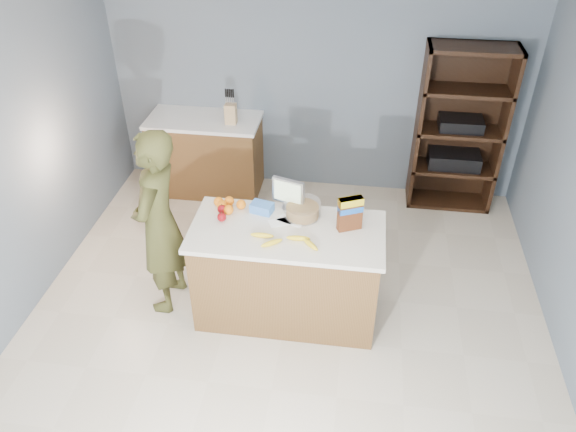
# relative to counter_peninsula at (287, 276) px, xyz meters

# --- Properties ---
(floor) EXTENTS (4.50, 5.00, 0.02)m
(floor) POSITION_rel_counter_peninsula_xyz_m (0.00, -0.30, -0.42)
(floor) COLOR beige
(floor) RESTS_ON ground
(walls) EXTENTS (4.52, 5.02, 2.51)m
(walls) POSITION_rel_counter_peninsula_xyz_m (0.00, -0.30, 1.24)
(walls) COLOR slate
(walls) RESTS_ON ground
(counter_peninsula) EXTENTS (1.56, 0.76, 0.90)m
(counter_peninsula) POSITION_rel_counter_peninsula_xyz_m (0.00, 0.00, 0.00)
(counter_peninsula) COLOR brown
(counter_peninsula) RESTS_ON ground
(back_cabinet) EXTENTS (1.24, 0.62, 0.90)m
(back_cabinet) POSITION_rel_counter_peninsula_xyz_m (-1.20, 1.90, 0.04)
(back_cabinet) COLOR brown
(back_cabinet) RESTS_ON ground
(shelving_unit) EXTENTS (0.90, 0.40, 1.80)m
(shelving_unit) POSITION_rel_counter_peninsula_xyz_m (1.55, 2.05, 0.45)
(shelving_unit) COLOR black
(shelving_unit) RESTS_ON ground
(person) EXTENTS (0.43, 0.63, 1.69)m
(person) POSITION_rel_counter_peninsula_xyz_m (-1.07, 0.01, 0.43)
(person) COLOR #3D3E1B
(person) RESTS_ON ground
(knife_block) EXTENTS (0.12, 0.10, 0.31)m
(knife_block) POSITION_rel_counter_peninsula_xyz_m (-0.87, 1.83, 0.60)
(knife_block) COLOR tan
(knife_block) RESTS_ON back_cabinet
(envelopes) EXTENTS (0.31, 0.21, 0.00)m
(envelopes) POSITION_rel_counter_peninsula_xyz_m (-0.02, 0.11, 0.49)
(envelopes) COLOR white
(envelopes) RESTS_ON counter_peninsula
(bananas) EXTENTS (0.56, 0.19, 0.04)m
(bananas) POSITION_rel_counter_peninsula_xyz_m (0.01, -0.16, 0.51)
(bananas) COLOR yellow
(bananas) RESTS_ON counter_peninsula
(apples) EXTENTS (0.10, 0.19, 0.08)m
(apples) POSITION_rel_counter_peninsula_xyz_m (-0.56, 0.10, 0.52)
(apples) COLOR maroon
(apples) RESTS_ON counter_peninsula
(oranges) EXTENTS (0.28, 0.21, 0.08)m
(oranges) POSITION_rel_counter_peninsula_xyz_m (-0.54, 0.22, 0.53)
(oranges) COLOR orange
(oranges) RESTS_ON counter_peninsula
(blue_carton) EXTENTS (0.20, 0.16, 0.08)m
(blue_carton) POSITION_rel_counter_peninsula_xyz_m (-0.24, 0.22, 0.52)
(blue_carton) COLOR blue
(blue_carton) RESTS_ON counter_peninsula
(salad_bowl) EXTENTS (0.30, 0.30, 0.13)m
(salad_bowl) POSITION_rel_counter_peninsula_xyz_m (0.10, 0.21, 0.54)
(salad_bowl) COLOR #267219
(salad_bowl) RESTS_ON counter_peninsula
(tv) EXTENTS (0.28, 0.12, 0.28)m
(tv) POSITION_rel_counter_peninsula_xyz_m (-0.03, 0.30, 0.64)
(tv) COLOR silver
(tv) RESTS_ON counter_peninsula
(cereal_box) EXTENTS (0.21, 0.15, 0.29)m
(cereal_box) POSITION_rel_counter_peninsula_xyz_m (0.49, 0.09, 0.65)
(cereal_box) COLOR #592B14
(cereal_box) RESTS_ON counter_peninsula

